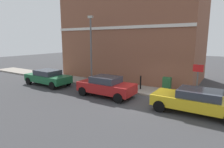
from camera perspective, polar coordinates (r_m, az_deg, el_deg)
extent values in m
plane|color=#38383A|center=(12.37, 11.13, -8.17)|extent=(80.00, 80.00, 0.00)
cube|color=gray|center=(16.98, -5.33, -2.66)|extent=(2.28, 30.00, 0.15)
cube|color=brown|center=(19.73, 6.23, 10.69)|extent=(6.98, 13.19, 8.04)
cube|color=silver|center=(16.68, 0.70, 13.88)|extent=(0.12, 13.19, 0.24)
cube|color=gold|center=(11.07, 23.99, -7.79)|extent=(1.84, 4.45, 0.59)
cube|color=#2D333D|center=(10.92, 25.06, -5.45)|extent=(1.62, 2.11, 0.43)
cylinder|color=black|center=(10.71, 14.15, -9.45)|extent=(0.22, 0.64, 0.64)
cylinder|color=black|center=(12.29, 16.76, -6.98)|extent=(0.22, 0.64, 0.64)
cube|color=maroon|center=(13.07, -1.75, -4.02)|extent=(1.75, 4.00, 0.65)
cube|color=#2D333D|center=(12.97, -1.89, -1.72)|extent=(1.53, 1.87, 0.45)
cylinder|color=black|center=(13.39, -8.86, -5.23)|extent=(0.22, 0.64, 0.64)
cylinder|color=black|center=(14.61, -4.66, -3.82)|extent=(0.22, 0.64, 0.64)
cylinder|color=black|center=(11.76, 1.92, -7.32)|extent=(0.22, 0.64, 0.64)
cylinder|color=black|center=(13.13, 5.53, -5.47)|extent=(0.22, 0.64, 0.64)
cube|color=#195933|center=(17.18, -18.90, -1.19)|extent=(1.80, 4.30, 0.58)
cube|color=#2D333D|center=(17.10, -18.99, 0.42)|extent=(1.55, 2.03, 0.44)
cylinder|color=black|center=(18.07, -23.97, -1.93)|extent=(0.23, 0.64, 0.64)
cylinder|color=black|center=(18.97, -19.84, -1.10)|extent=(0.23, 0.64, 0.64)
cylinder|color=black|center=(15.53, -17.62, -3.42)|extent=(0.23, 0.64, 0.64)
cylinder|color=black|center=(16.57, -13.24, -2.35)|extent=(0.23, 0.64, 0.64)
cube|color=#1E4C28|center=(13.82, 16.29, -3.30)|extent=(0.40, 0.55, 1.15)
cube|color=#333333|center=(13.95, 16.18, -5.44)|extent=(0.46, 0.61, 0.08)
cylinder|color=black|center=(14.61, 8.65, -2.67)|extent=(0.12, 0.12, 0.95)
sphere|color=black|center=(14.51, 8.71, -0.76)|extent=(0.14, 0.14, 0.14)
cylinder|color=black|center=(14.54, 1.51, -2.62)|extent=(0.12, 0.12, 0.95)
sphere|color=black|center=(14.44, 1.52, -0.70)|extent=(0.14, 0.14, 0.14)
cylinder|color=#59595B|center=(12.64, 24.42, -2.41)|extent=(0.08, 0.08, 2.30)
cube|color=white|center=(12.46, 24.72, 1.61)|extent=(0.03, 0.56, 0.40)
cube|color=red|center=(12.45, 24.71, 1.60)|extent=(0.01, 0.60, 0.44)
cylinder|color=#59595B|center=(16.44, -6.35, 6.85)|extent=(0.14, 0.14, 5.50)
cube|color=#A5A599|center=(16.52, -6.56, 16.84)|extent=(0.20, 0.44, 0.20)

